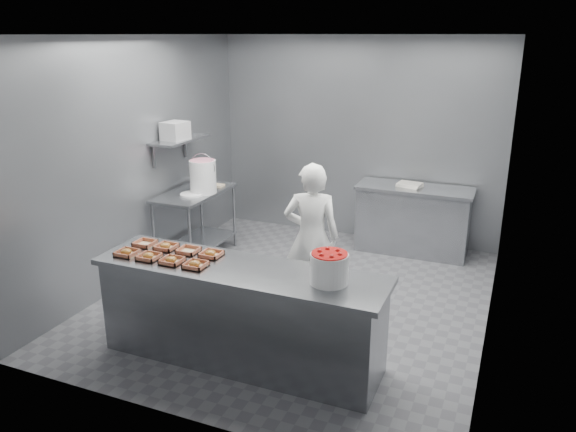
# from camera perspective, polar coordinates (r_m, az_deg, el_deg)

# --- Properties ---
(floor) EXTENTS (4.50, 4.50, 0.00)m
(floor) POSITION_cam_1_polar(r_m,az_deg,el_deg) (6.33, 0.93, -8.28)
(floor) COLOR #4C4C51
(floor) RESTS_ON ground
(ceiling) EXTENTS (4.50, 4.50, 0.00)m
(ceiling) POSITION_cam_1_polar(r_m,az_deg,el_deg) (5.68, 1.08, 17.96)
(ceiling) COLOR white
(ceiling) RESTS_ON wall_back
(wall_back) EXTENTS (4.00, 0.04, 2.80)m
(wall_back) POSITION_cam_1_polar(r_m,az_deg,el_deg) (7.94, 7.08, 7.69)
(wall_back) COLOR slate
(wall_back) RESTS_ON ground
(wall_left) EXTENTS (0.04, 4.50, 2.80)m
(wall_left) POSITION_cam_1_polar(r_m,az_deg,el_deg) (6.82, -14.88, 5.53)
(wall_left) COLOR slate
(wall_left) RESTS_ON ground
(wall_right) EXTENTS (0.04, 4.50, 2.80)m
(wall_right) POSITION_cam_1_polar(r_m,az_deg,el_deg) (5.46, 20.91, 1.89)
(wall_right) COLOR slate
(wall_right) RESTS_ON ground
(service_counter) EXTENTS (2.60, 0.70, 0.90)m
(service_counter) POSITION_cam_1_polar(r_m,az_deg,el_deg) (5.03, -4.84, -9.92)
(service_counter) COLOR slate
(service_counter) RESTS_ON ground
(prep_table) EXTENTS (0.60, 1.20, 0.90)m
(prep_table) POSITION_cam_1_polar(r_m,az_deg,el_deg) (7.31, -9.37, 0.16)
(prep_table) COLOR slate
(prep_table) RESTS_ON ground
(back_counter) EXTENTS (1.50, 0.60, 0.90)m
(back_counter) POSITION_cam_1_polar(r_m,az_deg,el_deg) (7.65, 12.58, -0.34)
(back_counter) COLOR slate
(back_counter) RESTS_ON ground
(wall_shelf) EXTENTS (0.35, 0.90, 0.03)m
(wall_shelf) POSITION_cam_1_polar(r_m,az_deg,el_deg) (7.17, -10.92, 7.62)
(wall_shelf) COLOR slate
(wall_shelf) RESTS_ON wall_left
(tray_0) EXTENTS (0.19, 0.18, 0.06)m
(tray_0) POSITION_cam_1_polar(r_m,az_deg,el_deg) (5.29, -16.05, -3.58)
(tray_0) COLOR tan
(tray_0) RESTS_ON service_counter
(tray_1) EXTENTS (0.19, 0.18, 0.06)m
(tray_1) POSITION_cam_1_polar(r_m,az_deg,el_deg) (5.15, -13.95, -3.99)
(tray_1) COLOR tan
(tray_1) RESTS_ON service_counter
(tray_2) EXTENTS (0.19, 0.18, 0.06)m
(tray_2) POSITION_cam_1_polar(r_m,az_deg,el_deg) (5.02, -11.73, -4.43)
(tray_2) COLOR tan
(tray_2) RESTS_ON service_counter
(tray_3) EXTENTS (0.19, 0.18, 0.06)m
(tray_3) POSITION_cam_1_polar(r_m,az_deg,el_deg) (4.89, -9.39, -4.88)
(tray_3) COLOR tan
(tray_3) RESTS_ON service_counter
(tray_4) EXTENTS (0.19, 0.18, 0.04)m
(tray_4) POSITION_cam_1_polar(r_m,az_deg,el_deg) (5.48, -14.33, -2.70)
(tray_4) COLOR tan
(tray_4) RESTS_ON service_counter
(tray_5) EXTENTS (0.19, 0.18, 0.06)m
(tray_5) POSITION_cam_1_polar(r_m,az_deg,el_deg) (5.35, -12.29, -3.04)
(tray_5) COLOR tan
(tray_5) RESTS_ON service_counter
(tray_6) EXTENTS (0.19, 0.18, 0.04)m
(tray_6) POSITION_cam_1_polar(r_m,az_deg,el_deg) (5.22, -10.08, -3.46)
(tray_6) COLOR tan
(tray_6) RESTS_ON service_counter
(tray_7) EXTENTS (0.19, 0.18, 0.06)m
(tray_7) POSITION_cam_1_polar(r_m,az_deg,el_deg) (5.10, -7.83, -3.83)
(tray_7) COLOR tan
(tray_7) RESTS_ON service_counter
(worker) EXTENTS (0.66, 0.52, 1.58)m
(worker) POSITION_cam_1_polar(r_m,az_deg,el_deg) (5.83, 2.40, -2.19)
(worker) COLOR white
(worker) RESTS_ON ground
(strawberry_tub) EXTENTS (0.31, 0.31, 0.26)m
(strawberry_tub) POSITION_cam_1_polar(r_m,az_deg,el_deg) (4.50, 4.21, -5.19)
(strawberry_tub) COLOR white
(strawberry_tub) RESTS_ON service_counter
(glaze_bucket) EXTENTS (0.35, 0.33, 0.51)m
(glaze_bucket) POSITION_cam_1_polar(r_m,az_deg,el_deg) (7.09, -8.64, 4.05)
(glaze_bucket) COLOR white
(glaze_bucket) RESTS_ON prep_table
(bucket_lid) EXTENTS (0.31, 0.31, 0.02)m
(bucket_lid) POSITION_cam_1_polar(r_m,az_deg,el_deg) (7.05, -9.73, 2.18)
(bucket_lid) COLOR white
(bucket_lid) RESTS_ON prep_table
(rag) EXTENTS (0.16, 0.13, 0.02)m
(rag) POSITION_cam_1_polar(r_m,az_deg,el_deg) (7.43, -7.17, 3.12)
(rag) COLOR #CCB28C
(rag) RESTS_ON prep_table
(appliance) EXTENTS (0.29, 0.32, 0.22)m
(appliance) POSITION_cam_1_polar(r_m,az_deg,el_deg) (7.08, -11.38, 8.48)
(appliance) COLOR gray
(appliance) RESTS_ON wall_shelf
(paper_stack) EXTENTS (0.34, 0.28, 0.05)m
(paper_stack) POSITION_cam_1_polar(r_m,az_deg,el_deg) (7.53, 12.27, 3.13)
(paper_stack) COLOR silver
(paper_stack) RESTS_ON back_counter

